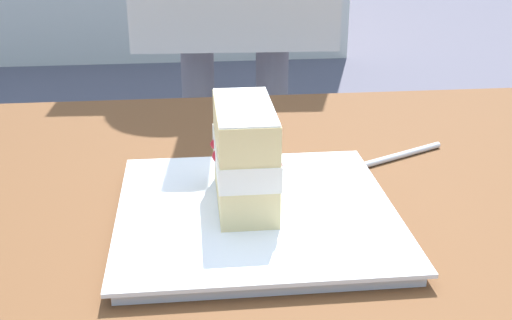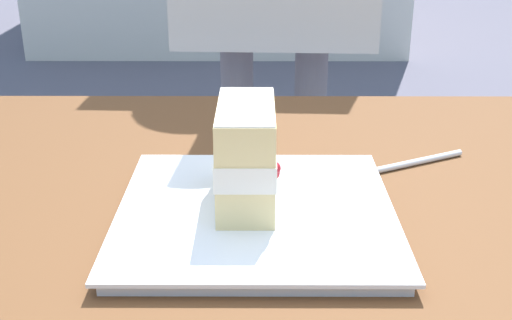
# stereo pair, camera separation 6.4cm
# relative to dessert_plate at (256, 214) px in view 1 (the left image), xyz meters

# --- Properties ---
(dessert_plate) EXTENTS (0.28, 0.28, 0.02)m
(dessert_plate) POSITION_rel_dessert_plate_xyz_m (0.00, 0.00, 0.00)
(dessert_plate) COLOR white
(dessert_plate) RESTS_ON patio_table
(cake_slice) EXTENTS (0.13, 0.07, 0.10)m
(cake_slice) POSITION_rel_dessert_plate_xyz_m (0.01, 0.01, 0.06)
(cake_slice) COLOR #EAD18C
(cake_slice) RESTS_ON dessert_plate
(dessert_fork) EXTENTS (0.09, 0.16, 0.01)m
(dessert_fork) POSITION_rel_dessert_plate_xyz_m (0.13, -0.17, -0.00)
(dessert_fork) COLOR silver
(dessert_fork) RESTS_ON patio_table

